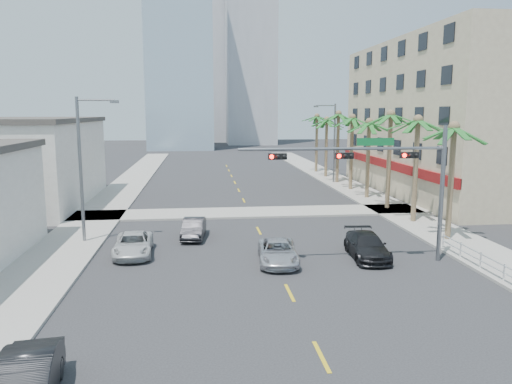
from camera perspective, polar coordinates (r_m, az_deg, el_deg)
ground at (r=19.44m, az=6.03°, el=-15.51°), size 260.00×260.00×0.00m
sidewalk_right at (r=41.28m, az=16.44°, el=-2.44°), size 4.00×120.00×0.15m
sidewalk_left at (r=38.95m, az=-18.25°, el=-3.21°), size 4.00×120.00×0.15m
sidewalk_cross at (r=40.24m, az=-0.68°, el=-2.35°), size 80.00×4.00×0.15m
building_right at (r=53.88m, az=22.58°, el=7.81°), size 15.25×28.00×15.00m
building_left_far at (r=48.07m, az=-25.31°, el=2.90°), size 11.00×18.00×7.20m
tower_far_left at (r=113.44m, az=-8.77°, el=17.10°), size 14.00×14.00×48.00m
tower_far_right at (r=129.76m, az=-0.61°, el=18.86°), size 12.00×12.00×60.00m
tower_far_center at (r=142.83m, az=-6.18°, el=14.27°), size 16.00×16.00×42.00m
traffic_signal_mast at (r=27.16m, az=14.58°, el=2.44°), size 11.12×0.54×7.20m
palm_tree_0 at (r=33.11m, az=21.71°, el=6.75°), size 4.80×4.80×7.80m
palm_tree_1 at (r=37.78m, az=18.03°, el=7.69°), size 4.80×4.80×8.16m
palm_tree_2 at (r=42.57m, az=15.15°, el=8.40°), size 4.80×4.80×8.52m
palm_tree_3 at (r=47.46m, az=12.81°, el=7.70°), size 4.80×4.80×7.80m
palm_tree_4 at (r=52.39m, az=10.96°, el=8.25°), size 4.80×4.80×8.16m
palm_tree_5 at (r=57.38m, az=9.41°, el=8.71°), size 4.80×4.80×8.52m
palm_tree_6 at (r=62.41m, az=8.10°, el=8.12°), size 4.80×4.80×7.80m
palm_tree_7 at (r=67.45m, az=6.99°, el=8.51°), size 4.80×4.80×8.16m
streetlight_left at (r=32.18m, az=-19.10°, el=3.23°), size 2.55×0.25×9.00m
streetlight_right at (r=57.30m, az=8.76°, el=6.00°), size 2.55×0.25×9.00m
guardrail at (r=28.23m, az=24.31°, el=-6.93°), size 0.08×8.08×1.00m
car_parked_mid at (r=16.06m, az=-24.82°, el=-19.12°), size 2.01×4.47×1.42m
car_parked_far at (r=29.39m, az=-13.84°, el=-5.84°), size 2.31×4.61×1.25m
car_lane_left at (r=32.61m, az=-7.14°, el=-4.15°), size 1.69×3.97×1.27m
car_lane_center at (r=27.13m, az=2.53°, el=-6.86°), size 2.40×4.59×1.23m
car_lane_right at (r=28.75m, az=12.55°, el=-6.02°), size 2.24×4.81×1.36m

